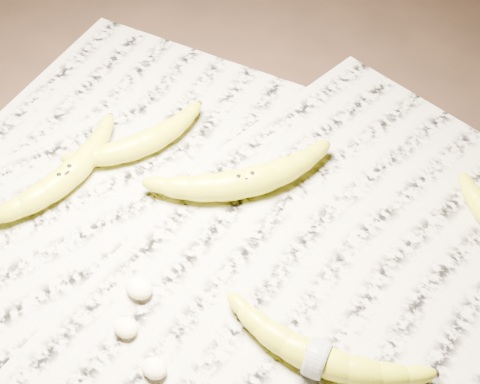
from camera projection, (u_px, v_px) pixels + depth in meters
The scene contains 10 objects.
ground at pixel (234, 227), 0.82m from camera, with size 3.00×3.00×0.00m, color black.
newspaper_patch at pixel (226, 247), 0.79m from camera, with size 0.90×0.70×0.01m, color #A39D8C.
banana_left_a at pixel (65, 176), 0.84m from camera, with size 0.20×0.06×0.03m, color gold, non-canonical shape.
banana_left_b at pixel (141, 142), 0.88m from camera, with size 0.17×0.05×0.03m, color gold, non-canonical shape.
banana_center at pixel (245, 181), 0.83m from camera, with size 0.21×0.06×0.04m, color gold, non-canonical shape.
banana_taped at pixel (317, 357), 0.68m from camera, with size 0.20×0.05×0.03m, color gold, non-canonical shape.
measuring_tape at pixel (317, 357), 0.68m from camera, with size 0.04×0.04×0.00m, color white.
flesh_chunk_a at pixel (139, 286), 0.74m from camera, with size 0.03×0.03×0.02m, color beige.
flesh_chunk_b at pixel (125, 326), 0.71m from camera, with size 0.03×0.02×0.02m, color beige.
flesh_chunk_c at pixel (154, 367), 0.68m from camera, with size 0.03×0.02×0.02m, color beige.
Camera 1 is at (0.27, -0.41, 0.66)m, focal length 50.00 mm.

